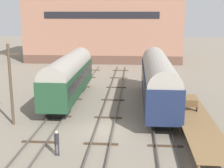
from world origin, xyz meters
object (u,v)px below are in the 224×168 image
object	(u,v)px
train_car_navy	(158,78)
utility_pole	(11,83)
train_car_green	(69,75)
person_worker	(57,141)
bench	(190,105)

from	to	relation	value
train_car_navy	utility_pole	xyz separation A→B (m)	(-13.06, -6.22, 0.67)
train_car_green	utility_pole	world-z (taller)	utility_pole
utility_pole	person_worker	bearing A→B (deg)	-46.99
train_car_navy	train_car_green	distance (m)	9.76
train_car_navy	person_worker	xyz separation A→B (m)	(-7.65, -12.01, -1.93)
bench	person_worker	distance (m)	12.62
train_car_green	person_worker	bearing A→B (deg)	-81.68
utility_pole	bench	bearing A→B (deg)	5.83
train_car_navy	person_worker	distance (m)	14.37
train_car_navy	bench	bearing A→B (deg)	-60.95
person_worker	utility_pole	size ratio (longest dim) A/B	0.26
bench	train_car_green	bearing A→B (deg)	153.18
train_car_green	utility_pole	size ratio (longest dim) A/B	2.14
train_car_green	bench	distance (m)	13.74
train_car_green	utility_pole	xyz separation A→B (m)	(-3.42, -7.76, 0.80)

